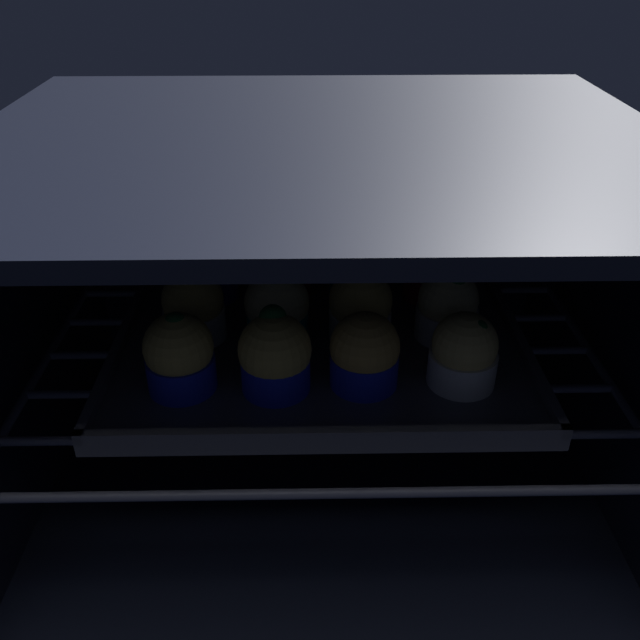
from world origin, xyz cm
name	(u,v)px	position (x,y,z in cm)	size (l,w,h in cm)	color
oven_cavity	(319,302)	(0.00, 26.25, 17.00)	(59.00, 47.00, 37.00)	black
oven_rack	(320,353)	(0.00, 22.00, 13.60)	(54.80, 42.00, 0.80)	#444756
baking_tray	(320,340)	(0.00, 22.62, 14.68)	(39.52, 31.45, 2.20)	#4C4C51
muffin_row0_col0	(179,355)	(-12.28, 14.51, 18.58)	(6.05, 6.05, 7.54)	#1928B7
muffin_row0_col1	(275,355)	(-4.03, 14.26, 18.60)	(6.37, 6.37, 7.79)	#1928B7
muffin_row0_col2	(365,353)	(3.74, 14.80, 18.34)	(6.15, 6.15, 6.94)	#1928B7
muffin_row0_col3	(464,353)	(12.43, 14.79, 18.34)	(6.04, 6.04, 6.87)	silver
muffin_row1_col0	(194,307)	(-12.26, 22.91, 18.52)	(6.04, 6.04, 7.48)	silver
muffin_row1_col1	(277,308)	(-4.19, 22.87, 18.32)	(6.36, 6.36, 6.91)	#0C8C84
muffin_row1_col2	(360,308)	(3.89, 22.35, 18.55)	(6.15, 6.15, 7.31)	silver
muffin_row1_col3	(448,306)	(12.40, 22.55, 18.53)	(6.04, 6.04, 7.29)	silver
muffin_row2_col0	(209,269)	(-11.80, 31.04, 18.45)	(6.04, 6.04, 7.08)	#1928B7
muffin_row2_col1	(282,272)	(-3.90, 30.86, 18.19)	(6.04, 6.04, 6.97)	red
muffin_row2_col2	(357,271)	(4.14, 30.79, 18.26)	(6.16, 6.16, 7.18)	#0C8C84
muffin_row2_col3	(432,270)	(12.20, 30.71, 18.34)	(6.29, 6.29, 7.29)	red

